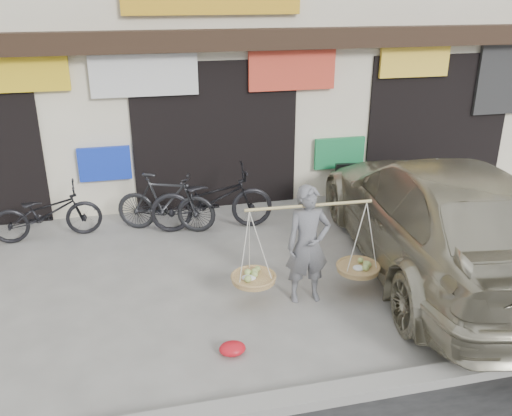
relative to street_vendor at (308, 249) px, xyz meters
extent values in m
plane|color=gray|center=(-0.58, 0.11, -0.73)|extent=(70.00, 70.00, 0.00)
cube|color=gray|center=(-0.58, -1.89, -0.67)|extent=(70.00, 0.25, 0.12)
cube|color=beige|center=(-0.58, 6.61, 2.77)|extent=(14.00, 6.00, 7.00)
cube|color=black|center=(-0.58, 3.46, 2.32)|extent=(14.00, 0.35, 0.35)
cube|color=black|center=(-0.58, 3.86, 0.62)|extent=(3.00, 0.60, 2.70)
cube|color=black|center=(3.92, 3.86, 0.62)|extent=(3.00, 0.60, 2.70)
cube|color=yellow|center=(-3.78, 3.53, 1.87)|extent=(1.60, 0.08, 0.60)
cube|color=silver|center=(-1.78, 3.53, 1.77)|extent=(1.80, 0.08, 0.70)
cube|color=red|center=(0.82, 3.53, 1.77)|extent=(1.60, 0.08, 0.70)
cube|color=yellow|center=(3.22, 3.53, 1.87)|extent=(1.40, 0.08, 0.60)
cube|color=#282828|center=(5.22, 3.53, 1.47)|extent=(1.20, 0.08, 1.40)
cube|color=#1635C4|center=(-2.58, 3.53, 0.27)|extent=(0.90, 0.08, 0.60)
cube|color=#1E8047|center=(1.82, 3.53, 0.17)|extent=(1.00, 0.08, 0.60)
imported|color=slate|center=(0.00, 0.00, 0.06)|extent=(0.59, 0.40, 1.59)
cylinder|color=tan|center=(0.00, 0.00, 0.61)|extent=(1.65, 0.10, 0.04)
cylinder|color=tan|center=(-0.71, 0.03, -0.35)|extent=(0.56, 0.56, 0.07)
ellipsoid|color=#A5BF66|center=(-0.71, 0.03, -0.29)|extent=(0.39, 0.39, 0.10)
cylinder|color=tan|center=(0.71, -0.03, -0.35)|extent=(0.56, 0.56, 0.07)
ellipsoid|color=#A5BF66|center=(0.71, -0.03, -0.29)|extent=(0.39, 0.39, 0.10)
imported|color=black|center=(-3.54, 2.80, -0.28)|extent=(1.78, 0.77, 0.91)
imported|color=black|center=(-1.62, 2.65, -0.22)|extent=(1.76, 1.07, 1.02)
imported|color=black|center=(-0.85, 2.55, -0.19)|extent=(2.11, 0.84, 1.09)
imported|color=#A8A288|center=(2.12, 0.45, 0.09)|extent=(3.05, 5.95, 1.65)
cube|color=black|center=(2.48, 3.12, -0.18)|extent=(1.70, 0.33, 0.45)
cube|color=silver|center=(2.49, 3.19, -0.28)|extent=(0.45, 0.08, 0.12)
ellipsoid|color=red|center=(-1.19, -0.94, -0.66)|extent=(0.31, 0.25, 0.14)
camera|label=1|loc=(-2.10, -5.95, 3.12)|focal=38.00mm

